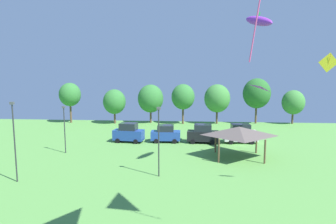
{
  "coord_description": "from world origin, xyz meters",
  "views": [
    {
      "loc": [
        1.06,
        1.45,
        9.77
      ],
      "look_at": [
        -0.12,
        16.83,
        7.68
      ],
      "focal_mm": 32.0,
      "sensor_mm": 36.0,
      "label": 1
    }
  ],
  "objects_px": {
    "parked_car_leftmost": "(129,133)",
    "treeline_tree_5": "(257,93)",
    "light_post_2": "(159,138)",
    "treeline_tree_1": "(114,102)",
    "parked_car_second_from_left": "(166,134)",
    "treeline_tree_0": "(70,95)",
    "treeline_tree_3": "(183,97)",
    "treeline_tree_4": "(217,98)",
    "treeline_tree_2": "(151,99)",
    "treeline_tree_6": "(293,102)",
    "light_post_1": "(64,127)",
    "parked_car_rightmost_in_row": "(240,134)",
    "light_post_0": "(14,138)",
    "kite_flying_8": "(271,102)",
    "parked_car_third_from_left": "(203,134)",
    "kite_flying_6": "(328,63)",
    "park_pavilion": "(239,131)",
    "kite_flying_2": "(259,21)"
  },
  "relations": [
    {
      "from": "parked_car_leftmost",
      "to": "treeline_tree_5",
      "type": "distance_m",
      "value": 27.26
    },
    {
      "from": "light_post_2",
      "to": "treeline_tree_1",
      "type": "xyz_separation_m",
      "value": [
        -11.44,
        28.19,
        0.46
      ]
    },
    {
      "from": "parked_car_second_from_left",
      "to": "treeline_tree_0",
      "type": "xyz_separation_m",
      "value": [
        -19.59,
        14.65,
        4.22
      ]
    },
    {
      "from": "treeline_tree_0",
      "to": "treeline_tree_5",
      "type": "height_order",
      "value": "treeline_tree_5"
    },
    {
      "from": "treeline_tree_3",
      "to": "treeline_tree_4",
      "type": "xyz_separation_m",
      "value": [
        6.37,
        0.54,
        -0.29
      ]
    },
    {
      "from": "treeline_tree_0",
      "to": "treeline_tree_2",
      "type": "distance_m",
      "value": 15.44
    },
    {
      "from": "parked_car_second_from_left",
      "to": "treeline_tree_6",
      "type": "xyz_separation_m",
      "value": [
        22.6,
        16.57,
        2.88
      ]
    },
    {
      "from": "treeline_tree_0",
      "to": "treeline_tree_4",
      "type": "distance_m",
      "value": 27.98
    },
    {
      "from": "light_post_1",
      "to": "parked_car_rightmost_in_row",
      "type": "bearing_deg",
      "value": 17.31
    },
    {
      "from": "light_post_0",
      "to": "light_post_2",
      "type": "relative_size",
      "value": 1.09
    },
    {
      "from": "parked_car_second_from_left",
      "to": "parked_car_rightmost_in_row",
      "type": "xyz_separation_m",
      "value": [
        10.31,
        0.27,
        0.1
      ]
    },
    {
      "from": "kite_flying_8",
      "to": "light_post_2",
      "type": "xyz_separation_m",
      "value": [
        -13.02,
        -11.56,
        -2.31
      ]
    },
    {
      "from": "parked_car_third_from_left",
      "to": "light_post_2",
      "type": "relative_size",
      "value": 0.66
    },
    {
      "from": "kite_flying_6",
      "to": "light_post_2",
      "type": "bearing_deg",
      "value": 164.28
    },
    {
      "from": "kite_flying_8",
      "to": "light_post_0",
      "type": "height_order",
      "value": "light_post_0"
    },
    {
      "from": "parked_car_rightmost_in_row",
      "to": "treeline_tree_6",
      "type": "xyz_separation_m",
      "value": [
        12.29,
        16.3,
        2.78
      ]
    },
    {
      "from": "parked_car_third_from_left",
      "to": "parked_car_rightmost_in_row",
      "type": "relative_size",
      "value": 0.93
    },
    {
      "from": "parked_car_third_from_left",
      "to": "treeline_tree_1",
      "type": "xyz_separation_m",
      "value": [
        -16.07,
        14.46,
        2.88
      ]
    },
    {
      "from": "kite_flying_6",
      "to": "parked_car_third_from_left",
      "type": "xyz_separation_m",
      "value": [
        -8.44,
        17.41,
        -9.17
      ]
    },
    {
      "from": "treeline_tree_5",
      "to": "light_post_2",
      "type": "bearing_deg",
      "value": -116.74
    },
    {
      "from": "kite_flying_8",
      "to": "treeline_tree_3",
      "type": "xyz_separation_m",
      "value": [
        -11.55,
        17.23,
        -0.91
      ]
    },
    {
      "from": "kite_flying_8",
      "to": "light_post_2",
      "type": "distance_m",
      "value": 17.56
    },
    {
      "from": "parked_car_third_from_left",
      "to": "park_pavilion",
      "type": "height_order",
      "value": "park_pavilion"
    },
    {
      "from": "parked_car_rightmost_in_row",
      "to": "park_pavilion",
      "type": "height_order",
      "value": "park_pavilion"
    },
    {
      "from": "treeline_tree_2",
      "to": "kite_flying_6",
      "type": "bearing_deg",
      "value": -61.72
    },
    {
      "from": "kite_flying_2",
      "to": "treeline_tree_6",
      "type": "height_order",
      "value": "kite_flying_2"
    },
    {
      "from": "kite_flying_2",
      "to": "treeline_tree_4",
      "type": "relative_size",
      "value": 0.67
    },
    {
      "from": "kite_flying_6",
      "to": "park_pavilion",
      "type": "distance_m",
      "value": 13.66
    },
    {
      "from": "kite_flying_6",
      "to": "parked_car_leftmost",
      "type": "bearing_deg",
      "value": 137.62
    },
    {
      "from": "kite_flying_6",
      "to": "parked_car_third_from_left",
      "type": "height_order",
      "value": "kite_flying_6"
    },
    {
      "from": "kite_flying_6",
      "to": "kite_flying_8",
      "type": "relative_size",
      "value": 0.41
    },
    {
      "from": "parked_car_rightmost_in_row",
      "to": "treeline_tree_2",
      "type": "height_order",
      "value": "treeline_tree_2"
    },
    {
      "from": "parked_car_rightmost_in_row",
      "to": "treeline_tree_2",
      "type": "bearing_deg",
      "value": 129.91
    },
    {
      "from": "kite_flying_8",
      "to": "parked_car_rightmost_in_row",
      "type": "relative_size",
      "value": 0.77
    },
    {
      "from": "light_post_1",
      "to": "treeline_tree_5",
      "type": "height_order",
      "value": "treeline_tree_5"
    },
    {
      "from": "parked_car_second_from_left",
      "to": "light_post_1",
      "type": "xyz_separation_m",
      "value": [
        -11.62,
        -6.56,
        2.06
      ]
    },
    {
      "from": "kite_flying_6",
      "to": "treeline_tree_5",
      "type": "relative_size",
      "value": 0.17
    },
    {
      "from": "park_pavilion",
      "to": "treeline_tree_4",
      "type": "bearing_deg",
      "value": 91.5
    },
    {
      "from": "parked_car_second_from_left",
      "to": "treeline_tree_4",
      "type": "xyz_separation_m",
      "value": [
        8.37,
        15.5,
        3.61
      ]
    },
    {
      "from": "kite_flying_6",
      "to": "treeline_tree_1",
      "type": "xyz_separation_m",
      "value": [
        -24.51,
        31.87,
        -6.29
      ]
    },
    {
      "from": "parked_car_rightmost_in_row",
      "to": "parked_car_second_from_left",
      "type": "bearing_deg",
      "value": 177.94
    },
    {
      "from": "parked_car_rightmost_in_row",
      "to": "treeline_tree_4",
      "type": "distance_m",
      "value": 15.75
    },
    {
      "from": "parked_car_second_from_left",
      "to": "treeline_tree_1",
      "type": "height_order",
      "value": "treeline_tree_1"
    },
    {
      "from": "kite_flying_6",
      "to": "parked_car_leftmost",
      "type": "xyz_separation_m",
      "value": [
        -18.76,
        17.12,
        -9.13
      ]
    },
    {
      "from": "kite_flying_8",
      "to": "light_post_2",
      "type": "bearing_deg",
      "value": -138.4
    },
    {
      "from": "treeline_tree_2",
      "to": "treeline_tree_4",
      "type": "distance_m",
      "value": 12.57
    },
    {
      "from": "light_post_0",
      "to": "park_pavilion",
      "type": "bearing_deg",
      "value": 23.76
    },
    {
      "from": "parked_car_third_from_left",
      "to": "treeline_tree_6",
      "type": "bearing_deg",
      "value": 47.35
    },
    {
      "from": "treeline_tree_0",
      "to": "treeline_tree_2",
      "type": "relative_size",
      "value": 1.04
    },
    {
      "from": "kite_flying_6",
      "to": "kite_flying_2",
      "type": "bearing_deg",
      "value": 99.06
    }
  ]
}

